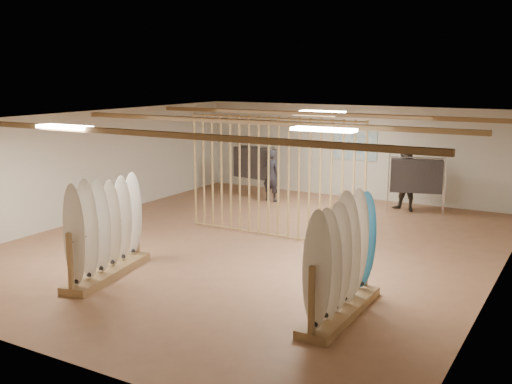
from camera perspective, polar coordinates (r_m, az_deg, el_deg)
The scene contains 16 objects.
floor at distance 13.34m, azimuth 0.00°, elevation -5.06°, with size 12.00×12.00×0.00m, color #946647.
ceiling at distance 12.84m, azimuth 0.00°, elevation 7.02°, with size 12.00×12.00×0.00m, color #989590.
wall_back at distance 18.40m, azimuth 9.39°, elevation 3.80°, with size 12.00×12.00×0.00m, color beige.
wall_front at distance 8.51m, azimuth -20.73°, elevation -5.57°, with size 12.00×12.00×0.00m, color beige.
wall_left at distance 16.08m, azimuth -15.65°, elevation 2.45°, with size 12.00×12.00×0.00m, color beige.
wall_right at distance 11.43m, azimuth 22.29°, elevation -1.48°, with size 12.00×12.00×0.00m, color beige.
ceiling_slats at distance 12.84m, azimuth 0.00°, elevation 6.66°, with size 9.50×6.12×0.10m, color olive.
light_panels at distance 12.84m, azimuth 0.00°, elevation 6.75°, with size 1.20×0.35×0.06m, color white.
bamboo_partition at distance 13.71m, azimuth 1.67°, elevation 1.39°, with size 4.45×0.05×2.78m.
poster at distance 18.36m, azimuth 9.39°, elevation 4.41°, with size 1.40×0.03×0.90m, color #3689C0.
rack_left at distance 11.53m, azimuth -14.06°, elevation -4.74°, with size 0.96×2.38×1.87m.
rack_right at distance 9.51m, azimuth 8.14°, elevation -7.94°, with size 0.53×2.35×1.89m.
clothing_rack_a at distance 18.20m, azimuth -0.08°, elevation 2.79°, with size 1.51×0.59×1.63m.
clothing_rack_b at distance 16.70m, azimuth 15.03°, elevation 1.49°, with size 1.42×0.74×1.57m.
shopper_a at distance 17.66m, azimuth 1.47°, elevation 1.93°, with size 0.64×0.44×1.76m, color #242229.
shopper_b at distance 16.90m, azimuth 14.16°, elevation 1.35°, with size 0.90×0.71×1.87m, color #3F3B31.
Camera 1 is at (6.39, -11.09, 3.77)m, focal length 42.00 mm.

